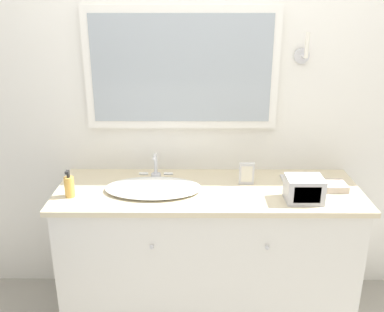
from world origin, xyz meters
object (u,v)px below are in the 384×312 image
object	(u,v)px
appliance_box	(304,189)
picture_frame	(247,174)
soap_bottle	(69,186)
sink_basin	(153,187)

from	to	relation	value
appliance_box	picture_frame	bearing A→B (deg)	143.17
soap_bottle	appliance_box	xyz separation A→B (m)	(1.28, -0.04, 0.01)
sink_basin	soap_bottle	distance (m)	0.46
sink_basin	soap_bottle	world-z (taller)	sink_basin
soap_bottle	picture_frame	bearing A→B (deg)	9.75
sink_basin	picture_frame	xyz separation A→B (m)	(0.54, 0.09, 0.05)
picture_frame	sink_basin	bearing A→B (deg)	-170.99
sink_basin	appliance_box	distance (m)	0.83
sink_basin	soap_bottle	size ratio (longest dim) A/B	3.50
soap_bottle	picture_frame	size ratio (longest dim) A/B	1.16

